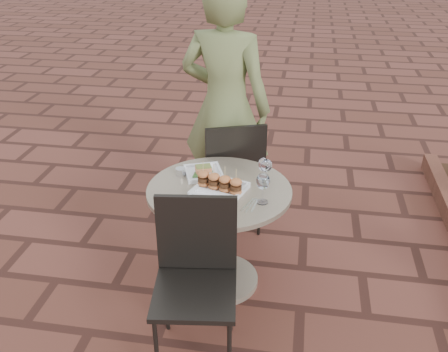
% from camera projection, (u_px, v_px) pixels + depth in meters
% --- Properties ---
extents(ground, '(60.00, 60.00, 0.00)m').
position_uv_depth(ground, '(244.00, 262.00, 3.61)').
color(ground, '#572B22').
rests_on(ground, ground).
extents(cafe_table, '(0.90, 0.90, 0.73)m').
position_uv_depth(cafe_table, '(219.00, 222.00, 3.20)').
color(cafe_table, gray).
rests_on(cafe_table, ground).
extents(chair_far, '(0.57, 0.57, 0.93)m').
position_uv_depth(chair_far, '(233.00, 169.00, 3.72)').
color(chair_far, black).
rests_on(chair_far, ground).
extents(chair_near, '(0.49, 0.49, 0.93)m').
position_uv_depth(chair_near, '(196.00, 267.00, 2.69)').
color(chair_near, black).
rests_on(chair_near, ground).
extents(diner, '(0.77, 0.58, 1.90)m').
position_uv_depth(diner, '(225.00, 108.00, 3.72)').
color(diner, '#60693A').
rests_on(diner, ground).
extents(plate_salmon, '(0.30, 0.30, 0.06)m').
position_uv_depth(plate_salmon, '(203.00, 172.00, 3.24)').
color(plate_salmon, white).
rests_on(plate_salmon, cafe_table).
extents(plate_sliders, '(0.36, 0.36, 0.19)m').
position_uv_depth(plate_sliders, '(219.00, 186.00, 3.02)').
color(plate_sliders, white).
rests_on(plate_sliders, cafe_table).
extents(plate_tuna, '(0.33, 0.33, 0.03)m').
position_uv_depth(plate_tuna, '(206.00, 203.00, 2.89)').
color(plate_tuna, white).
rests_on(plate_tuna, cafe_table).
extents(wine_glass_right, '(0.08, 0.08, 0.19)m').
position_uv_depth(wine_glass_right, '(263.00, 182.00, 2.87)').
color(wine_glass_right, white).
rests_on(wine_glass_right, cafe_table).
extents(wine_glass_mid, '(0.07, 0.07, 0.17)m').
position_uv_depth(wine_glass_mid, '(264.00, 165.00, 3.11)').
color(wine_glass_mid, white).
rests_on(wine_glass_mid, cafe_table).
extents(wine_glass_far, '(0.07, 0.07, 0.16)m').
position_uv_depth(wine_glass_far, '(267.00, 166.00, 3.10)').
color(wine_glass_far, white).
rests_on(wine_glass_far, cafe_table).
extents(steel_ramekin, '(0.06, 0.06, 0.05)m').
position_uv_depth(steel_ramekin, '(181.00, 172.00, 3.23)').
color(steel_ramekin, silver).
rests_on(steel_ramekin, cafe_table).
extents(cutlery_set, '(0.11, 0.19, 0.00)m').
position_uv_depth(cutlery_set, '(251.00, 205.00, 2.90)').
color(cutlery_set, silver).
rests_on(cutlery_set, cafe_table).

